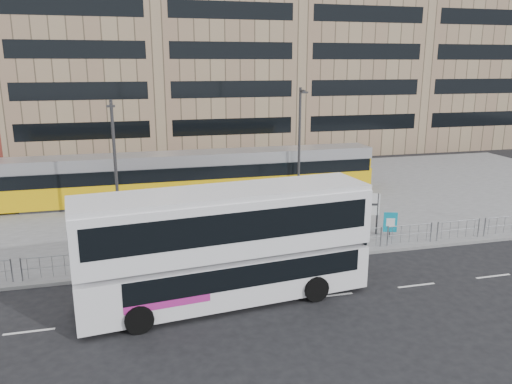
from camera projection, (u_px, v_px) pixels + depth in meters
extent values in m
plane|color=black|center=(263.00, 264.00, 24.49)|extent=(120.00, 120.00, 0.00)
cube|color=slate|center=(219.00, 200.00, 35.73)|extent=(64.00, 24.00, 0.15)
cube|color=gray|center=(263.00, 263.00, 24.52)|extent=(64.00, 0.25, 0.17)
cube|color=#998263|center=(84.00, 50.00, 51.26)|extent=(14.00, 16.00, 22.00)
cube|color=#998263|center=(218.00, 41.00, 54.37)|extent=(14.00, 16.00, 24.00)
cube|color=#998263|center=(336.00, 56.00, 58.10)|extent=(14.00, 16.00, 21.00)
cube|color=#998263|center=(442.00, 48.00, 61.20)|extent=(14.00, 16.00, 23.00)
cylinder|color=gray|center=(299.00, 235.00, 25.14)|extent=(32.00, 0.05, 0.05)
cylinder|color=gray|center=(298.00, 244.00, 25.27)|extent=(32.00, 0.04, 0.04)
cube|color=white|center=(311.00, 298.00, 20.98)|extent=(62.00, 0.12, 0.01)
cube|color=white|center=(226.00, 275.00, 20.53)|extent=(12.07, 4.05, 1.83)
cube|color=white|center=(225.00, 223.00, 19.97)|extent=(12.07, 4.05, 2.26)
cube|color=white|center=(225.00, 194.00, 19.68)|extent=(12.06, 3.94, 0.32)
cube|color=black|center=(239.00, 263.00, 20.61)|extent=(9.94, 3.85, 0.91)
cube|color=black|center=(225.00, 218.00, 19.92)|extent=(11.44, 4.02, 1.18)
cube|color=#B62489|center=(161.00, 286.00, 19.62)|extent=(3.52, 3.12, 0.54)
cylinder|color=black|center=(316.00, 289.00, 20.62)|extent=(1.11, 0.44, 1.08)
cylinder|color=black|center=(289.00, 265.00, 23.10)|extent=(1.11, 0.44, 1.08)
cylinder|color=black|center=(139.00, 319.00, 18.15)|extent=(1.11, 0.44, 1.08)
cylinder|color=black|center=(130.00, 289.00, 20.63)|extent=(1.11, 0.44, 1.08)
cube|color=#E4B10C|center=(182.00, 186.00, 35.63)|extent=(28.38, 2.79, 1.62)
cube|color=black|center=(181.00, 171.00, 35.35)|extent=(27.97, 2.82, 0.91)
cube|color=silver|center=(181.00, 159.00, 35.14)|extent=(28.38, 2.57, 0.81)
cube|color=#E4B10C|center=(357.00, 167.00, 38.76)|extent=(1.22, 2.29, 2.63)
cylinder|color=#2D2D30|center=(181.00, 175.00, 35.44)|extent=(2.42, 2.42, 3.04)
cube|color=#2D2D30|center=(302.00, 188.00, 38.02)|extent=(3.05, 2.56, 0.51)
cube|color=#2D2D30|center=(47.00, 204.00, 33.59)|extent=(3.05, 2.56, 0.51)
cylinder|color=#2D2D30|center=(344.00, 214.00, 28.22)|extent=(0.10, 0.10, 2.38)
cylinder|color=#2D2D30|center=(377.00, 214.00, 28.15)|extent=(0.10, 0.10, 2.38)
cube|color=white|center=(361.00, 204.00, 28.04)|extent=(2.00, 0.67, 1.24)
cylinder|color=#2D2D30|center=(390.00, 230.00, 27.92)|extent=(0.06, 0.06, 0.75)
cube|color=#0B8CAB|center=(390.00, 222.00, 27.80)|extent=(0.73, 0.30, 1.13)
cube|color=white|center=(391.00, 222.00, 27.77)|extent=(0.45, 0.16, 0.47)
imported|color=black|center=(341.00, 222.00, 27.98)|extent=(0.53, 0.67, 1.61)
cylinder|color=#2D2D30|center=(122.00, 241.00, 22.97)|extent=(0.12, 0.12, 3.00)
imported|color=#2D2D30|center=(121.00, 218.00, 22.70)|extent=(0.21, 0.23, 1.00)
cylinder|color=#2D2D30|center=(115.00, 166.00, 28.34)|extent=(0.18, 0.18, 7.52)
cylinder|color=#2D2D30|center=(111.00, 104.00, 27.08)|extent=(0.14, 0.90, 0.14)
cube|color=#2D2D30|center=(111.00, 106.00, 26.68)|extent=(0.45, 0.20, 0.12)
cylinder|color=#2D2D30|center=(299.00, 144.00, 34.98)|extent=(0.18, 0.18, 7.86)
cylinder|color=#2D2D30|center=(302.00, 91.00, 33.68)|extent=(0.14, 0.90, 0.14)
cube|color=#2D2D30|center=(305.00, 92.00, 33.28)|extent=(0.45, 0.20, 0.12)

